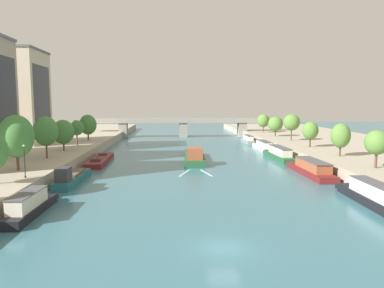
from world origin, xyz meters
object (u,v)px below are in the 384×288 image
Objects in this scene: tree_left_third at (46,131)px; tree_right_far at (310,131)px; barge_midriver at (194,156)px; moored_boat_left_end at (30,205)px; moored_boat_left_upstream at (72,177)px; moored_boat_right_near at (311,169)px; tree_right_end_of_row at (341,136)px; tree_right_midway at (263,121)px; moored_boat_right_upstream at (263,146)px; tree_right_distant at (292,122)px; moored_boat_right_downstream at (248,140)px; tree_left_distant at (77,128)px; moored_boat_right_lone at (372,195)px; moored_boat_left_lone at (100,160)px; tree_right_nearest at (377,143)px; bridge_far at (183,125)px; tree_left_midway at (88,125)px; tree_right_third at (276,124)px; tree_left_by_lamp at (63,132)px; moored_boat_right_far at (279,154)px; tree_left_nearest at (16,136)px; lamppost_left_bank at (24,160)px.

tree_left_third is 1.31× the size of tree_right_far.
moored_boat_left_end is (-19.31, -33.87, 0.05)m from barge_midriver.
moored_boat_right_near is (37.23, 4.07, 0.16)m from moored_boat_left_upstream.
tree_right_midway is (0.08, 53.84, 0.18)m from tree_right_end_of_row.
moored_boat_right_upstream is 1.93× the size of tree_right_distant.
barge_midriver is 38.99m from moored_boat_left_end.
moored_boat_left_upstream reaches higher than moored_boat_right_downstream.
moored_boat_right_upstream is 45.34m from tree_left_distant.
moored_boat_right_lone is 77.63m from tree_right_midway.
tree_right_midway is (7.79, 12.36, 5.03)m from moored_boat_right_downstream.
moored_boat_right_downstream is at bearing 41.89° from moored_boat_left_lone.
tree_left_distant is (-7.04, 30.37, 5.22)m from moored_boat_left_upstream.
tree_left_distant reaches higher than moored_boat_left_end.
tree_right_nearest is at bearing -39.47° from barge_midriver.
tree_left_midway is at bearing -130.50° from bridge_far.
tree_right_distant is (0.82, 39.31, 0.91)m from tree_right_nearest.
moored_boat_right_downstream is at bearing 168.15° from tree_right_third.
moored_boat_left_upstream is 2.05× the size of tree_left_by_lamp.
moored_boat_right_far is at bearing 108.16° from tree_right_nearest.
moored_boat_right_near is 1.93× the size of tree_left_nearest.
moored_boat_right_far is 2.65× the size of tree_right_third.
lamppost_left_bank reaches higher than moored_boat_left_end.
tree_right_end_of_row is (52.00, -31.55, -0.34)m from tree_left_midway.
tree_left_midway reaches higher than moored_boat_right_lone.
barge_midriver is 1.41× the size of moored_boat_right_upstream.
tree_right_nearest is 39.33m from tree_right_distant.
lamppost_left_bank is at bearing 169.99° from moored_boat_right_lone.
tree_left_distant is 1.00× the size of tree_right_third.
barge_midriver is 2.98× the size of tree_left_by_lamp.
tree_left_distant is 55.53m from tree_right_third.
lamppost_left_bank is at bearing 113.81° from moored_boat_left_end.
tree_left_by_lamp is at bearing 162.84° from moored_boat_left_lone.
tree_right_midway is (0.16, 40.17, 0.29)m from tree_right_far.
moored_boat_right_far is 30.83m from moored_boat_right_downstream.
moored_boat_left_upstream is 63.64m from moored_boat_right_downstream.
moored_boat_right_lone is 2.45× the size of tree_right_nearest.
tree_left_nearest is at bearing 120.34° from lamppost_left_bank.
tree_right_midway reaches higher than moored_boat_right_near.
tree_right_midway is at bearing 79.61° from moored_boat_right_far.
tree_right_midway is (52.25, 64.49, -0.96)m from tree_left_nearest.
moored_boat_left_upstream is 37.45m from moored_boat_right_near.
moored_boat_right_near is 2.44× the size of tree_left_by_lamp.
moored_boat_right_near is at bearing 140.92° from tree_right_nearest.
moored_boat_right_lone is 0.90× the size of moored_boat_right_far.
bridge_far reaches higher than moored_boat_left_lone.
barge_midriver is at bearing 140.38° from moored_boat_right_near.
tree_right_far is (44.41, 5.18, 5.21)m from moored_boat_left_lone.
moored_boat_left_upstream is 0.76× the size of moored_boat_left_lone.
tree_right_nearest is 0.09× the size of bridge_far.
barge_midriver reaches higher than moored_boat_right_lone.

